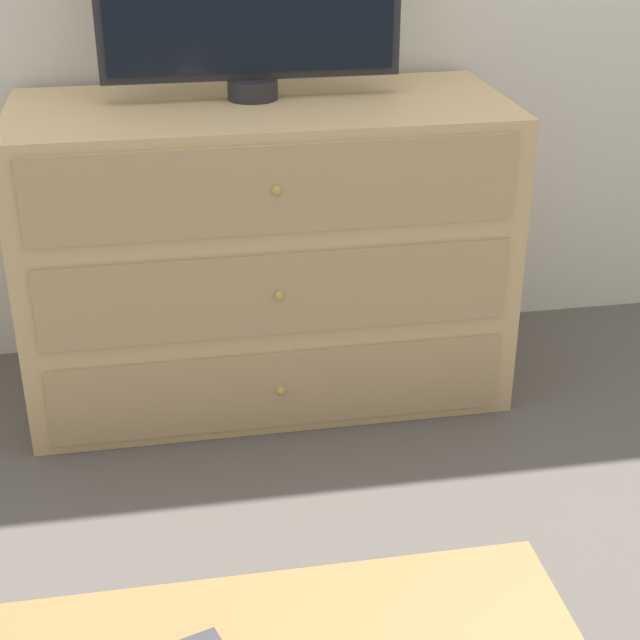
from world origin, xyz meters
The scene contains 2 objects.
ground_plane centered at (0.00, 0.00, 0.00)m, with size 12.00×12.00×0.00m, color #56514C.
dresser centered at (0.04, -0.30, 0.39)m, with size 1.23×0.56×0.78m.
Camera 1 is at (-0.23, -2.66, 1.37)m, focal length 55.00 mm.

